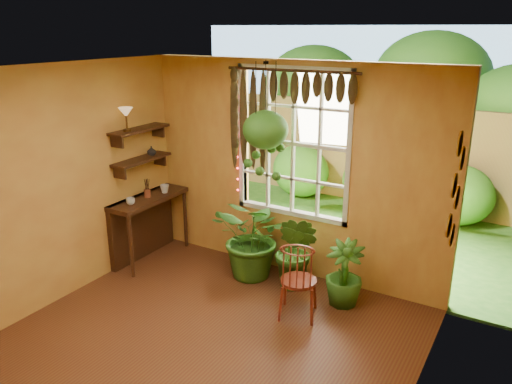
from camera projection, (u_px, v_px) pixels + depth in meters
floor at (183, 363)px, 4.77m from camera, size 4.50×4.50×0.00m
ceiling at (167, 74)px, 3.92m from camera, size 4.50×4.50×0.00m
wall_back at (292, 172)px, 6.19m from camera, size 4.00×0.00×4.00m
wall_left at (29, 195)px, 5.31m from camera, size 0.00×4.50×4.50m
wall_right at (406, 291)px, 3.38m from camera, size 0.00×4.50×4.50m
window at (293, 143)px, 6.10m from camera, size 1.52×0.10×1.86m
valance_vine at (283, 97)px, 5.86m from camera, size 1.70×0.12×1.10m
string_lights at (237, 134)px, 6.38m from camera, size 0.03×0.03×1.54m
wall_plates at (455, 192)px, 4.79m from camera, size 0.04×0.32×1.10m
counter_ledge at (144, 219)px, 6.83m from camera, size 0.40×1.20×0.90m
shelf_lower at (142, 160)px, 6.55m from camera, size 0.25×0.90×0.04m
shelf_upper at (139, 130)px, 6.42m from camera, size 0.25×0.90×0.04m
backyard at (407, 121)px, 9.87m from camera, size 14.00×10.00×12.00m
windsor_chair at (298, 291)px, 5.45m from camera, size 0.51×0.52×1.07m
potted_plant_left at (255, 238)px, 6.25m from camera, size 1.10×0.99×1.09m
potted_plant_mid at (296, 252)px, 5.99m from camera, size 0.62×0.55×0.98m
potted_plant_right at (344, 274)px, 5.68m from camera, size 0.49×0.49×0.77m
hanging_basket at (265, 133)px, 5.79m from camera, size 0.53×0.53×1.37m
cup_a at (131, 201)px, 6.35m from camera, size 0.14×0.14×0.09m
cup_b at (165, 189)px, 6.80m from camera, size 0.14×0.14×0.11m
brush_jar at (147, 188)px, 6.61m from camera, size 0.09×0.09×0.32m
shelf_vase at (152, 151)px, 6.67m from camera, size 0.13×0.13×0.12m
tiffany_lamp at (126, 114)px, 6.15m from camera, size 0.18×0.18×0.30m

